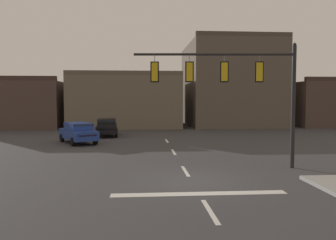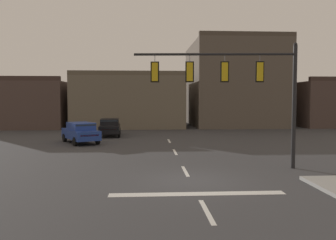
# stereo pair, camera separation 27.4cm
# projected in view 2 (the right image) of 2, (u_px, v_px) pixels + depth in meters

# --- Properties ---
(ground_plane) EXTENTS (400.00, 400.00, 0.00)m
(ground_plane) POSITION_uv_depth(u_px,v_px,m) (190.00, 181.00, 14.75)
(ground_plane) COLOR #353538
(stop_bar_paint) EXTENTS (6.40, 0.50, 0.01)m
(stop_bar_paint) POSITION_uv_depth(u_px,v_px,m) (197.00, 194.00, 12.75)
(stop_bar_paint) COLOR silver
(stop_bar_paint) RESTS_ON ground
(lane_centreline) EXTENTS (0.16, 26.40, 0.01)m
(lane_centreline) POSITION_uv_depth(u_px,v_px,m) (185.00, 171.00, 16.74)
(lane_centreline) COLOR silver
(lane_centreline) RESTS_ON ground
(signal_mast_near_side) EXTENTS (7.95, 0.90, 6.17)m
(signal_mast_near_side) POSITION_uv_depth(u_px,v_px,m) (236.00, 80.00, 17.29)
(signal_mast_near_side) COLOR black
(signal_mast_near_side) RESTS_ON ground
(car_lot_nearside) EXTENTS (3.63, 4.73, 1.61)m
(car_lot_nearside) POSITION_uv_depth(u_px,v_px,m) (81.00, 132.00, 27.26)
(car_lot_nearside) COLOR navy
(car_lot_nearside) RESTS_ON ground
(car_lot_middle) EXTENTS (2.13, 4.54, 1.61)m
(car_lot_middle) POSITION_uv_depth(u_px,v_px,m) (110.00, 127.00, 32.53)
(car_lot_middle) COLOR black
(car_lot_middle) RESTS_ON ground
(building_row) EXTENTS (49.12, 13.90, 10.91)m
(building_row) POSITION_uv_depth(u_px,v_px,m) (203.00, 96.00, 45.45)
(building_row) COLOR #473833
(building_row) RESTS_ON ground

